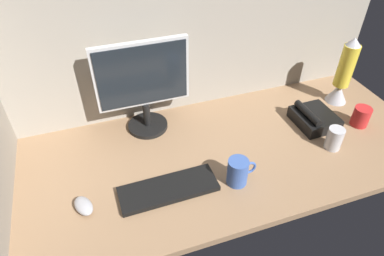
% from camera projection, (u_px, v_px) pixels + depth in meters
% --- Properties ---
extents(ground_plane, '(1.80, 0.80, 0.03)m').
position_uv_depth(ground_plane, '(225.00, 150.00, 1.48)').
color(ground_plane, '#8C6B4C').
extents(cubicle_wall_back, '(1.80, 0.05, 0.70)m').
position_uv_depth(cubicle_wall_back, '(197.00, 35.00, 1.52)').
color(cubicle_wall_back, gray).
rests_on(cubicle_wall_back, ground_plane).
extents(monitor, '(0.40, 0.18, 0.42)m').
position_uv_depth(monitor, '(143.00, 84.00, 1.43)').
color(monitor, black).
rests_on(monitor, ground_plane).
extents(keyboard, '(0.37, 0.13, 0.02)m').
position_uv_depth(keyboard, '(168.00, 189.00, 1.28)').
color(keyboard, black).
rests_on(keyboard, ground_plane).
extents(mouse, '(0.09, 0.11, 0.03)m').
position_uv_depth(mouse, '(84.00, 206.00, 1.21)').
color(mouse, '#99999E').
rests_on(mouse, ground_plane).
extents(mug_ceramic_blue, '(0.12, 0.08, 0.11)m').
position_uv_depth(mug_ceramic_blue, '(238.00, 172.00, 1.29)').
color(mug_ceramic_blue, '#38569E').
rests_on(mug_ceramic_blue, ground_plane).
extents(mug_red_plastic, '(0.08, 0.08, 0.09)m').
position_uv_depth(mug_red_plastic, '(361.00, 116.00, 1.56)').
color(mug_red_plastic, red).
rests_on(mug_red_plastic, ground_plane).
extents(mug_steel, '(0.07, 0.07, 0.10)m').
position_uv_depth(mug_steel, '(334.00, 138.00, 1.44)').
color(mug_steel, '#B2B2B7').
rests_on(mug_steel, ground_plane).
extents(lava_lamp, '(0.10, 0.10, 0.34)m').
position_uv_depth(lava_lamp, '(343.00, 76.00, 1.65)').
color(lava_lamp, '#A5A5AD').
rests_on(lava_lamp, ground_plane).
extents(desk_phone, '(0.17, 0.19, 0.09)m').
position_uv_depth(desk_phone, '(314.00, 118.00, 1.57)').
color(desk_phone, black).
rests_on(desk_phone, ground_plane).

